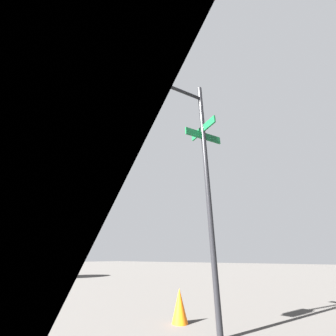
{
  "coord_description": "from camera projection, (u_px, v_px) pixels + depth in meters",
  "views": [
    {
      "loc": [
        -9.12,
        -2.87,
        1.34
      ],
      "look_at": [
        -5.8,
        -7.19,
        3.76
      ],
      "focal_mm": 21.59,
      "sensor_mm": 36.0,
      "label": 1
    }
  ],
  "objects": [
    {
      "name": "traffic_signal_near",
      "position": [
        154.0,
        123.0,
        4.72
      ],
      "size": [
        1.95,
        3.56,
        5.95
      ],
      "color": "black",
      "rests_on": "ground_plane"
    },
    {
      "name": "street_tree",
      "position": [
        16.0,
        217.0,
        14.79
      ],
      "size": [
        3.13,
        3.13,
        5.62
      ],
      "color": "#4C331E",
      "rests_on": "ground_plane"
    },
    {
      "name": "traffic_cone",
      "position": [
        180.0,
        305.0,
        4.6
      ],
      "size": [
        0.36,
        0.36,
        0.69
      ],
      "primitive_type": "cone",
      "color": "orange",
      "rests_on": "ground_plane"
    }
  ]
}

